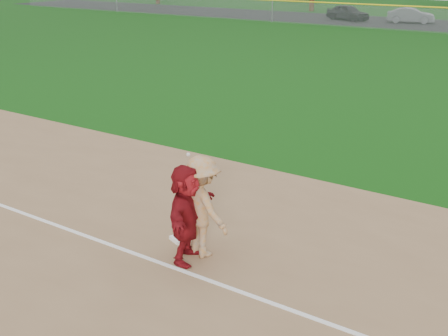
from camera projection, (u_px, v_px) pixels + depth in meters
The scene contains 7 objects.
ground at pixel (184, 247), 11.68m from camera, with size 160.00×160.00×0.00m, color #10490E.
foul_line at pixel (160, 263), 11.05m from camera, with size 60.00×0.10×0.01m, color white.
first_base at pixel (180, 238), 11.93m from camera, with size 0.35×0.35×0.08m, color white.
base_runner at pixel (186, 214), 10.84m from camera, with size 1.85×0.59×2.00m, color maroon.
car_left at pixel (348, 12), 54.44m from camera, with size 1.76×4.38×1.49m, color black.
car_mid at pixel (411, 15), 52.11m from camera, with size 1.48×4.24×1.40m, color #525559.
first_base_play at pixel (202, 207), 11.03m from camera, with size 1.50×1.10×2.13m.
Camera 1 is at (6.41, -8.19, 5.64)m, focal length 45.00 mm.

